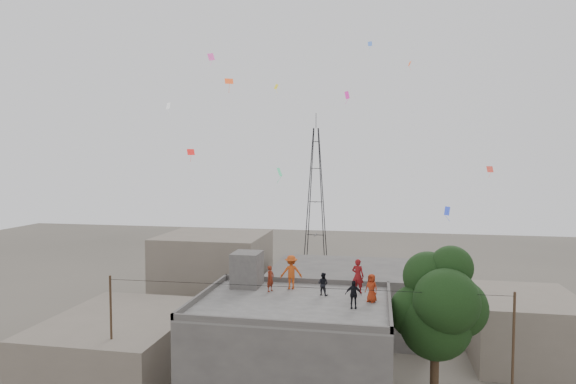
# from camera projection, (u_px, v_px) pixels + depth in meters

# --- Properties ---
(main_building) EXTENTS (10.00, 8.00, 6.10)m
(main_building) POSITION_uv_depth(u_px,v_px,m) (293.00, 359.00, 25.18)
(main_building) COLOR #494644
(main_building) RESTS_ON ground
(parapet) EXTENTS (10.00, 8.00, 0.30)m
(parapet) POSITION_uv_depth(u_px,v_px,m) (293.00, 299.00, 24.99)
(parapet) COLOR #494644
(parapet) RESTS_ON main_building
(stair_head_box) EXTENTS (1.60, 1.80, 2.00)m
(stair_head_box) POSITION_uv_depth(u_px,v_px,m) (247.00, 269.00, 28.08)
(stair_head_box) COLOR #494644
(stair_head_box) RESTS_ON main_building
(neighbor_west) EXTENTS (8.00, 10.00, 4.00)m
(neighbor_west) POSITION_uv_depth(u_px,v_px,m) (121.00, 349.00, 29.24)
(neighbor_west) COLOR #6C6255
(neighbor_west) RESTS_ON ground
(neighbor_north) EXTENTS (12.00, 9.00, 5.00)m
(neighbor_north) POSITION_uv_depth(u_px,v_px,m) (348.00, 298.00, 38.58)
(neighbor_north) COLOR #494644
(neighbor_north) RESTS_ON ground
(neighbor_northwest) EXTENTS (9.00, 8.00, 7.00)m
(neighbor_northwest) POSITION_uv_depth(u_px,v_px,m) (214.00, 274.00, 42.70)
(neighbor_northwest) COLOR #6C6255
(neighbor_northwest) RESTS_ON ground
(neighbor_east) EXTENTS (7.00, 8.00, 4.40)m
(neighbor_east) POSITION_uv_depth(u_px,v_px,m) (523.00, 328.00, 32.45)
(neighbor_east) COLOR #6C6255
(neighbor_east) RESTS_ON ground
(tree) EXTENTS (4.90, 4.60, 9.10)m
(tree) POSITION_uv_depth(u_px,v_px,m) (439.00, 306.00, 24.22)
(tree) COLOR black
(tree) RESTS_ON ground
(utility_line) EXTENTS (20.12, 0.62, 7.40)m
(utility_line) POSITION_uv_depth(u_px,v_px,m) (299.00, 354.00, 23.82)
(utility_line) COLOR black
(utility_line) RESTS_ON ground
(transmission_tower) EXTENTS (2.97, 2.97, 20.01)m
(transmission_tower) POSITION_uv_depth(u_px,v_px,m) (316.00, 195.00, 64.80)
(transmission_tower) COLOR black
(transmission_tower) RESTS_ON ground
(person_red_adult) EXTENTS (0.80, 0.66, 1.89)m
(person_red_adult) POSITION_uv_depth(u_px,v_px,m) (358.00, 276.00, 26.66)
(person_red_adult) COLOR maroon
(person_red_adult) RESTS_ON main_building
(person_orange_child) EXTENTS (0.85, 0.78, 1.46)m
(person_orange_child) POSITION_uv_depth(u_px,v_px,m) (371.00, 288.00, 24.90)
(person_orange_child) COLOR #9B2B11
(person_orange_child) RESTS_ON main_building
(person_dark_child) EXTENTS (0.73, 0.65, 1.24)m
(person_dark_child) POSITION_uv_depth(u_px,v_px,m) (323.00, 284.00, 26.18)
(person_dark_child) COLOR black
(person_dark_child) RESTS_ON main_building
(person_dark_adult) EXTENTS (0.85, 0.44, 1.39)m
(person_dark_adult) POSITION_uv_depth(u_px,v_px,m) (353.00, 294.00, 23.81)
(person_dark_adult) COLOR black
(person_dark_adult) RESTS_ON main_building
(person_orange_adult) EXTENTS (1.40, 1.03, 1.93)m
(person_orange_adult) POSITION_uv_depth(u_px,v_px,m) (291.00, 272.00, 27.49)
(person_orange_adult) COLOR #BD4615
(person_orange_adult) RESTS_ON main_building
(person_red_child) EXTENTS (0.54, 0.63, 1.45)m
(person_red_child) POSITION_uv_depth(u_px,v_px,m) (270.00, 279.00, 26.94)
(person_red_child) COLOR maroon
(person_red_child) RESTS_ON main_building
(kites) EXTENTS (23.35, 16.20, 12.32)m
(kites) POSITION_uv_depth(u_px,v_px,m) (306.00, 120.00, 31.78)
(kites) COLOR red
(kites) RESTS_ON ground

